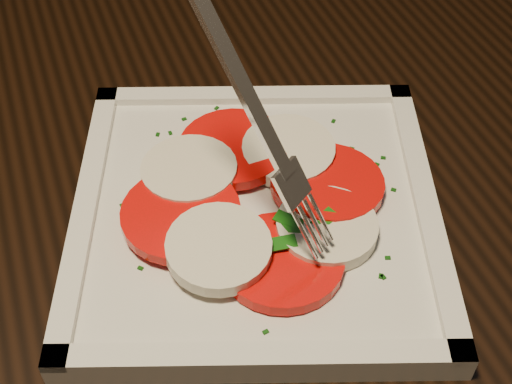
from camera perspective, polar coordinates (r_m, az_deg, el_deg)
name	(u,v)px	position (r m, az deg, el deg)	size (l,w,h in m)	color
table	(286,214)	(0.63, 2.39, -1.77)	(1.23, 0.85, 0.75)	black
plate	(256,215)	(0.48, 0.00, -1.82)	(0.24, 0.24, 0.01)	silver
caprese_salad	(256,199)	(0.47, 0.01, -0.54)	(0.19, 0.21, 0.02)	red
fork	(234,100)	(0.40, -1.79, 7.37)	(0.04, 0.11, 0.17)	white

